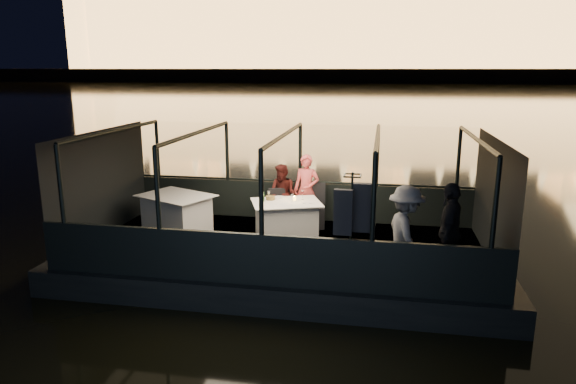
% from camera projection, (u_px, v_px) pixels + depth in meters
% --- Properties ---
extents(river_water, '(500.00, 500.00, 0.00)m').
position_uv_depth(river_water, '(373.00, 93.00, 87.19)').
color(river_water, black).
rests_on(river_water, ground).
extents(boat_hull, '(8.60, 4.40, 1.00)m').
position_uv_depth(boat_hull, '(285.00, 269.00, 10.70)').
color(boat_hull, black).
rests_on(boat_hull, river_water).
extents(boat_deck, '(8.00, 4.00, 0.04)m').
position_uv_depth(boat_deck, '(284.00, 247.00, 10.59)').
color(boat_deck, black).
rests_on(boat_deck, boat_hull).
extents(gunwale_port, '(8.00, 0.08, 0.90)m').
position_uv_depth(gunwale_port, '(300.00, 201.00, 12.39)').
color(gunwale_port, black).
rests_on(gunwale_port, boat_deck).
extents(gunwale_starboard, '(8.00, 0.08, 0.90)m').
position_uv_depth(gunwale_starboard, '(262.00, 260.00, 8.56)').
color(gunwale_starboard, black).
rests_on(gunwale_starboard, boat_deck).
extents(cabin_glass_port, '(8.00, 0.02, 1.40)m').
position_uv_depth(cabin_glass_port, '(300.00, 154.00, 12.12)').
color(cabin_glass_port, '#99B2B2').
rests_on(cabin_glass_port, gunwale_port).
extents(cabin_glass_starboard, '(8.00, 0.02, 1.40)m').
position_uv_depth(cabin_glass_starboard, '(261.00, 193.00, 8.29)').
color(cabin_glass_starboard, '#99B2B2').
rests_on(cabin_glass_starboard, gunwale_starboard).
extents(cabin_roof_glass, '(8.00, 4.00, 0.02)m').
position_uv_depth(cabin_roof_glass, '(284.00, 135.00, 10.04)').
color(cabin_roof_glass, '#99B2B2').
rests_on(cabin_roof_glass, boat_deck).
extents(end_wall_fore, '(0.02, 4.00, 2.30)m').
position_uv_depth(end_wall_fore, '(102.00, 184.00, 11.02)').
color(end_wall_fore, black).
rests_on(end_wall_fore, boat_deck).
extents(end_wall_aft, '(0.02, 4.00, 2.30)m').
position_uv_depth(end_wall_aft, '(494.00, 201.00, 9.61)').
color(end_wall_aft, black).
rests_on(end_wall_aft, boat_deck).
extents(canopy_ribs, '(8.00, 4.00, 2.30)m').
position_uv_depth(canopy_ribs, '(284.00, 192.00, 10.31)').
color(canopy_ribs, black).
rests_on(canopy_ribs, boat_deck).
extents(embankment, '(400.00, 140.00, 6.00)m').
position_uv_depth(embankment, '(380.00, 76.00, 211.24)').
color(embankment, '#423D33').
rests_on(embankment, ground).
extents(dining_table_central, '(1.73, 1.49, 0.77)m').
position_uv_depth(dining_table_central, '(286.00, 219.00, 11.13)').
color(dining_table_central, white).
rests_on(dining_table_central, boat_deck).
extents(dining_table_aft, '(1.88, 1.67, 0.83)m').
position_uv_depth(dining_table_aft, '(177.00, 214.00, 11.50)').
color(dining_table_aft, white).
rests_on(dining_table_aft, boat_deck).
extents(chair_port_left, '(0.52, 0.52, 0.85)m').
position_uv_depth(chair_port_left, '(275.00, 207.00, 11.81)').
color(chair_port_left, black).
rests_on(chair_port_left, boat_deck).
extents(chair_port_right, '(0.54, 0.54, 0.99)m').
position_uv_depth(chair_port_right, '(314.00, 208.00, 11.74)').
color(chair_port_right, black).
rests_on(chair_port_right, boat_deck).
extents(coat_stand, '(0.67, 0.62, 1.95)m').
position_uv_depth(coat_stand, '(351.00, 235.00, 8.44)').
color(coat_stand, black).
rests_on(coat_stand, boat_deck).
extents(person_woman_coral, '(0.64, 0.47, 1.65)m').
position_uv_depth(person_woman_coral, '(306.00, 193.00, 11.88)').
color(person_woman_coral, '#DD5150').
rests_on(person_woman_coral, boat_deck).
extents(person_man_maroon, '(0.83, 0.74, 1.41)m').
position_uv_depth(person_man_maroon, '(283.00, 193.00, 11.94)').
color(person_man_maroon, '#3E1311').
rests_on(person_man_maroon, boat_deck).
extents(passenger_stripe, '(0.90, 1.22, 1.69)m').
position_uv_depth(passenger_stripe, '(406.00, 234.00, 8.66)').
color(passenger_stripe, silver).
rests_on(passenger_stripe, boat_deck).
extents(passenger_dark, '(0.67, 1.08, 1.72)m').
position_uv_depth(passenger_dark, '(449.00, 232.00, 8.74)').
color(passenger_dark, black).
rests_on(passenger_dark, boat_deck).
extents(wine_bottle, '(0.07, 0.07, 0.27)m').
position_uv_depth(wine_bottle, '(263.00, 195.00, 11.05)').
color(wine_bottle, '#163D1B').
rests_on(wine_bottle, dining_table_central).
extents(bread_basket, '(0.26, 0.26, 0.08)m').
position_uv_depth(bread_basket, '(270.00, 198.00, 11.23)').
color(bread_basket, brown).
rests_on(bread_basket, dining_table_central).
extents(amber_candle, '(0.08, 0.08, 0.09)m').
position_uv_depth(amber_candle, '(295.00, 198.00, 11.18)').
color(amber_candle, yellow).
rests_on(amber_candle, dining_table_central).
extents(plate_near, '(0.29, 0.29, 0.01)m').
position_uv_depth(plate_near, '(307.00, 203.00, 10.96)').
color(plate_near, white).
rests_on(plate_near, dining_table_central).
extents(plate_far, '(0.29, 0.29, 0.02)m').
position_uv_depth(plate_far, '(279.00, 197.00, 11.42)').
color(plate_far, white).
rests_on(plate_far, dining_table_central).
extents(wine_glass_white, '(0.09, 0.09, 0.21)m').
position_uv_depth(wine_glass_white, '(269.00, 196.00, 11.13)').
color(wine_glass_white, silver).
rests_on(wine_glass_white, dining_table_central).
extents(wine_glass_red, '(0.08, 0.08, 0.20)m').
position_uv_depth(wine_glass_red, '(303.00, 195.00, 11.23)').
color(wine_glass_red, white).
rests_on(wine_glass_red, dining_table_central).
extents(wine_glass_empty, '(0.07, 0.07, 0.17)m').
position_uv_depth(wine_glass_empty, '(292.00, 198.00, 11.01)').
color(wine_glass_empty, silver).
rests_on(wine_glass_empty, dining_table_central).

